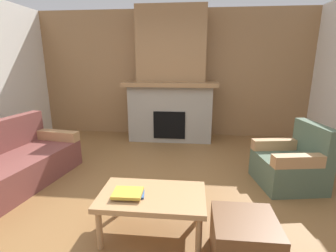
{
  "coord_description": "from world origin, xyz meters",
  "views": [
    {
      "loc": [
        0.47,
        -2.65,
        1.65
      ],
      "look_at": [
        0.11,
        0.85,
        0.73
      ],
      "focal_mm": 26.76,
      "sensor_mm": 36.0,
      "label": 1
    }
  ],
  "objects_px": {
    "fireplace": "(171,84)",
    "coffee_table": "(152,199)",
    "couch": "(11,165)",
    "ottoman": "(244,240)",
    "armchair": "(292,164)"
  },
  "relations": [
    {
      "from": "fireplace",
      "to": "coffee_table",
      "type": "xyz_separation_m",
      "value": [
        0.11,
        -3.18,
        -0.79
      ]
    },
    {
      "from": "couch",
      "to": "coffee_table",
      "type": "distance_m",
      "value": 2.2
    },
    {
      "from": "coffee_table",
      "to": "ottoman",
      "type": "bearing_deg",
      "value": -18.14
    },
    {
      "from": "couch",
      "to": "armchair",
      "type": "distance_m",
      "value": 3.78
    },
    {
      "from": "couch",
      "to": "ottoman",
      "type": "height_order",
      "value": "couch"
    },
    {
      "from": "coffee_table",
      "to": "ottoman",
      "type": "distance_m",
      "value": 0.87
    },
    {
      "from": "armchair",
      "to": "couch",
      "type": "bearing_deg",
      "value": -174.03
    },
    {
      "from": "fireplace",
      "to": "armchair",
      "type": "xyz_separation_m",
      "value": [
        1.81,
        -1.99,
        -0.87
      ]
    },
    {
      "from": "fireplace",
      "to": "armchair",
      "type": "distance_m",
      "value": 2.83
    },
    {
      "from": "armchair",
      "to": "coffee_table",
      "type": "bearing_deg",
      "value": -145.12
    },
    {
      "from": "coffee_table",
      "to": "ottoman",
      "type": "xyz_separation_m",
      "value": [
        0.81,
        -0.27,
        -0.18
      ]
    },
    {
      "from": "fireplace",
      "to": "ottoman",
      "type": "height_order",
      "value": "fireplace"
    },
    {
      "from": "armchair",
      "to": "ottoman",
      "type": "distance_m",
      "value": 1.71
    },
    {
      "from": "fireplace",
      "to": "armchair",
      "type": "height_order",
      "value": "fireplace"
    },
    {
      "from": "fireplace",
      "to": "ottoman",
      "type": "relative_size",
      "value": 5.19
    }
  ]
}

